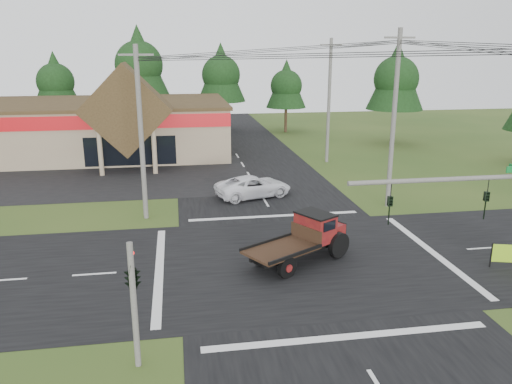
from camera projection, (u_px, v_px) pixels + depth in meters
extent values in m
plane|color=#2D4719|center=(301.00, 261.00, 24.95)|extent=(120.00, 120.00, 0.00)
cube|color=black|center=(301.00, 261.00, 24.95)|extent=(12.00, 120.00, 0.02)
cube|color=black|center=(301.00, 261.00, 24.94)|extent=(120.00, 12.00, 0.02)
cube|color=black|center=(78.00, 179.00, 40.84)|extent=(28.00, 14.00, 0.02)
cube|color=gray|center=(75.00, 129.00, 50.29)|extent=(30.00, 15.00, 5.00)
cube|color=#3A2A17|center=(72.00, 103.00, 49.59)|extent=(30.40, 15.40, 0.30)
cube|color=#AC0D12|center=(57.00, 123.00, 42.69)|extent=(30.00, 0.12, 1.20)
cube|color=#3A2A17|center=(127.00, 109.00, 42.37)|extent=(7.78, 4.00, 7.78)
cylinder|color=gray|center=(100.00, 152.00, 41.33)|extent=(0.40, 0.40, 4.00)
cylinder|color=gray|center=(154.00, 151.00, 42.00)|extent=(0.40, 0.40, 4.00)
cube|color=black|center=(131.00, 151.00, 44.35)|extent=(8.00, 0.08, 2.60)
cylinder|color=#595651|center=(462.00, 179.00, 16.72)|extent=(8.00, 0.16, 0.16)
imported|color=black|center=(486.00, 206.00, 17.15)|extent=(0.16, 0.20, 1.00)
imported|color=black|center=(390.00, 211.00, 16.61)|extent=(0.16, 0.20, 1.00)
cylinder|color=#595651|center=(134.00, 306.00, 16.08)|extent=(0.20, 0.20, 4.40)
imported|color=black|center=(131.00, 261.00, 15.85)|extent=(0.53, 2.48, 1.00)
sphere|color=#FF0C0C|center=(131.00, 253.00, 15.94)|extent=(0.18, 0.18, 0.18)
cylinder|color=#595651|center=(141.00, 135.00, 29.88)|extent=(0.30, 0.30, 10.50)
cube|color=#595651|center=(136.00, 55.00, 28.60)|extent=(2.00, 0.12, 0.12)
cylinder|color=#595651|center=(394.00, 121.00, 32.19)|extent=(0.30, 0.30, 11.50)
cube|color=#595651|center=(400.00, 38.00, 30.78)|extent=(2.00, 0.12, 0.12)
cylinder|color=#595651|center=(329.00, 102.00, 45.52)|extent=(0.30, 0.30, 11.20)
cube|color=#595651|center=(331.00, 45.00, 44.15)|extent=(2.00, 0.12, 0.12)
cylinder|color=#332316|center=(60.00, 121.00, 61.28)|extent=(0.36, 0.36, 3.50)
cone|color=black|center=(55.00, 79.00, 59.89)|extent=(5.60, 5.60, 6.60)
sphere|color=black|center=(55.00, 82.00, 59.98)|extent=(4.40, 4.40, 4.40)
cylinder|color=#332316|center=(142.00, 116.00, 61.72)|extent=(0.36, 0.36, 4.55)
cone|color=black|center=(139.00, 61.00, 59.92)|extent=(7.28, 7.28, 8.58)
sphere|color=black|center=(139.00, 65.00, 60.02)|extent=(5.72, 5.72, 5.72)
cylinder|color=#332316|center=(222.00, 116.00, 64.29)|extent=(0.36, 0.36, 3.85)
cone|color=black|center=(221.00, 72.00, 62.77)|extent=(6.16, 6.16, 7.26)
sphere|color=black|center=(221.00, 75.00, 62.86)|extent=(4.84, 4.84, 4.84)
cylinder|color=#332316|center=(286.00, 120.00, 63.72)|extent=(0.36, 0.36, 3.15)
cone|color=black|center=(286.00, 83.00, 62.47)|extent=(5.04, 5.04, 5.94)
sphere|color=black|center=(286.00, 86.00, 62.54)|extent=(3.96, 3.96, 3.96)
cylinder|color=#332316|center=(393.00, 127.00, 55.66)|extent=(0.36, 0.36, 3.85)
cone|color=black|center=(396.00, 76.00, 54.13)|extent=(6.16, 6.16, 7.26)
sphere|color=black|center=(396.00, 79.00, 54.23)|extent=(4.84, 4.84, 4.84)
imported|color=white|center=(253.00, 186.00, 35.67)|extent=(5.94, 3.96, 1.51)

